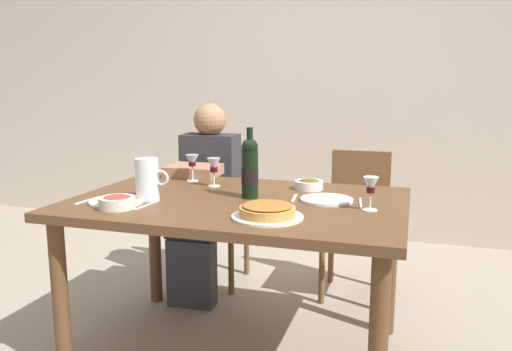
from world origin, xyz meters
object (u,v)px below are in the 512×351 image
(wine_glass_left_diner, at_px, (192,162))
(baked_tart, at_px, (267,211))
(wine_glass_centre, at_px, (371,187))
(dinner_plate_right_setting, at_px, (327,200))
(wine_bottle, at_px, (250,168))
(chair_right, at_px, (358,214))
(salad_bowl, at_px, (117,201))
(diner_left, at_px, (204,194))
(water_pitcher, at_px, (148,182))
(olive_bowl, at_px, (309,184))
(wine_glass_right_diner, at_px, (214,167))
(dinner_plate_left_setting, at_px, (116,202))
(chair_left, at_px, (218,204))
(dining_table, at_px, (238,219))

(wine_glass_left_diner, bearing_deg, baked_tart, -45.43)
(wine_glass_centre, distance_m, dinner_plate_right_setting, 0.25)
(wine_bottle, relative_size, chair_right, 0.37)
(salad_bowl, distance_m, diner_left, 0.97)
(water_pitcher, distance_m, olive_bowl, 0.79)
(olive_bowl, bearing_deg, wine_bottle, -130.04)
(olive_bowl, relative_size, wine_glass_right_diner, 0.96)
(dinner_plate_left_setting, height_order, chair_left, chair_left)
(wine_glass_right_diner, xyz_separation_m, wine_glass_centre, (0.81, -0.27, -0.00))
(chair_right, bearing_deg, wine_glass_left_diner, 35.42)
(salad_bowl, distance_m, dinner_plate_left_setting, 0.09)
(diner_left, height_order, chair_right, diner_left)
(wine_glass_left_diner, xyz_separation_m, dinner_plate_left_setting, (-0.11, -0.57, -0.10))
(dining_table, xyz_separation_m, wine_glass_centre, (0.59, -0.03, 0.19))
(water_pitcher, bearing_deg, wine_glass_left_diner, 88.57)
(wine_glass_centre, bearing_deg, wine_glass_left_diner, 159.55)
(wine_bottle, xyz_separation_m, wine_glass_centre, (0.55, -0.08, -0.04))
(wine_glass_left_diner, relative_size, dinner_plate_right_setting, 0.61)
(wine_glass_left_diner, distance_m, wine_glass_centre, 1.03)
(chair_left, bearing_deg, wine_glass_right_diner, 108.10)
(water_pitcher, bearing_deg, salad_bowl, -104.38)
(salad_bowl, distance_m, chair_right, 1.54)
(dining_table, bearing_deg, chair_left, 117.15)
(wine_glass_centre, relative_size, dinner_plate_left_setting, 0.61)
(wine_glass_left_diner, bearing_deg, dinner_plate_right_setting, -17.65)
(baked_tart, distance_m, wine_glass_right_diner, 0.67)
(dinner_plate_left_setting, bearing_deg, wine_bottle, 28.00)
(wine_bottle, xyz_separation_m, wine_glass_left_diner, (-0.42, 0.28, -0.03))
(dining_table, distance_m, wine_glass_right_diner, 0.37)
(wine_glass_right_diner, bearing_deg, chair_right, 45.83)
(water_pitcher, distance_m, wine_glass_right_diner, 0.41)
(dining_table, bearing_deg, dinner_plate_left_setting, -154.16)
(dinner_plate_right_setting, bearing_deg, chair_left, 136.65)
(olive_bowl, xyz_separation_m, chair_left, (-0.72, 0.57, -0.29))
(chair_right, bearing_deg, dinner_plate_left_setting, 50.88)
(baked_tart, xyz_separation_m, diner_left, (-0.66, 0.92, -0.17))
(wine_glass_right_diner, bearing_deg, wine_glass_left_diner, 150.10)
(water_pitcher, bearing_deg, chair_left, 93.65)
(wine_glass_left_diner, height_order, wine_glass_right_diner, wine_glass_right_diner)
(olive_bowl, height_order, chair_right, chair_right)
(wine_bottle, distance_m, wine_glass_centre, 0.56)
(salad_bowl, height_order, chair_right, chair_right)
(chair_left, bearing_deg, diner_left, 89.64)
(wine_bottle, bearing_deg, salad_bowl, -143.26)
(baked_tart, relative_size, chair_right, 0.33)
(dining_table, distance_m, salad_bowl, 0.55)
(wine_bottle, bearing_deg, chair_right, 64.99)
(dinner_plate_right_setting, relative_size, diner_left, 0.20)
(salad_bowl, relative_size, olive_bowl, 1.09)
(baked_tart, relative_size, chair_left, 0.33)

